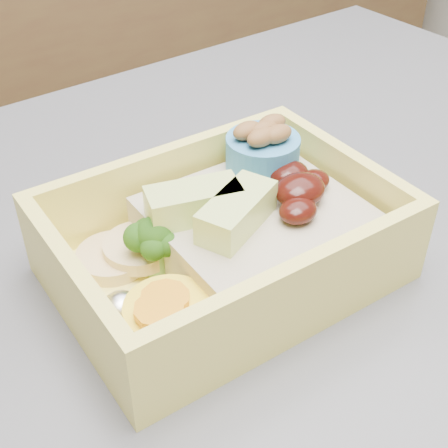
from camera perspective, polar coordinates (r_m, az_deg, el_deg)
bento_box at (r=0.40m, az=0.63°, el=-1.07°), size 0.21×0.16×0.08m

